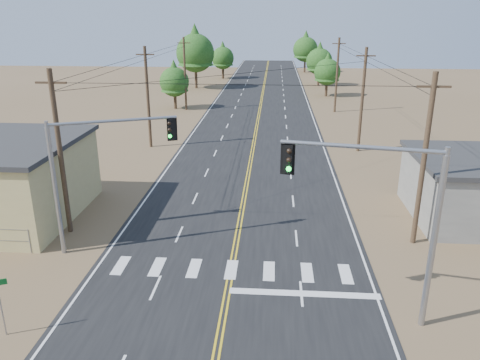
{
  "coord_description": "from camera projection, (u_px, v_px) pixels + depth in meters",
  "views": [
    {
      "loc": [
        2.06,
        -13.72,
        12.78
      ],
      "look_at": [
        0.13,
        12.48,
        3.5
      ],
      "focal_mm": 35.0,
      "sensor_mm": 36.0,
      "label": 1
    }
  ],
  "objects": [
    {
      "name": "utility_pole_left_near",
      "position": [
        60.0,
        153.0,
        27.61
      ],
      "size": [
        1.8,
        0.3,
        10.0
      ],
      "color": "#4C3826",
      "rests_on": "ground"
    },
    {
      "name": "tree_left_far",
      "position": [
        223.0,
        56.0,
        98.25
      ],
      "size": [
        4.65,
        4.65,
        7.76
      ],
      "color": "#3F2D1E",
      "rests_on": "ground"
    },
    {
      "name": "tree_right_near",
      "position": [
        327.0,
        69.0,
        76.66
      ],
      "size": [
        4.32,
        4.32,
        7.2
      ],
      "color": "#3F2D1E",
      "rests_on": "ground"
    },
    {
      "name": "signal_mast_left",
      "position": [
        92.0,
        162.0,
        25.49
      ],
      "size": [
        6.47,
        2.75,
        7.62
      ],
      "rotation": [
        0.0,
        0.0,
        0.38
      ],
      "color": "gray",
      "rests_on": "ground"
    },
    {
      "name": "utility_pole_right_mid",
      "position": [
        362.0,
        100.0,
        44.96
      ],
      "size": [
        1.8,
        0.3,
        10.0
      ],
      "color": "#4C3826",
      "rests_on": "ground"
    },
    {
      "name": "utility_pole_right_far",
      "position": [
        337.0,
        75.0,
        63.77
      ],
      "size": [
        1.8,
        0.3,
        10.0
      ],
      "color": "#4C3826",
      "rests_on": "ground"
    },
    {
      "name": "tree_right_far",
      "position": [
        306.0,
        47.0,
        108.74
      ],
      "size": [
        5.73,
        5.73,
        9.55
      ],
      "color": "#3F2D1E",
      "rests_on": "ground"
    },
    {
      "name": "utility_pole_left_far",
      "position": [
        185.0,
        73.0,
        65.22
      ],
      "size": [
        1.8,
        0.3,
        10.0
      ],
      "color": "#4C3826",
      "rests_on": "ground"
    },
    {
      "name": "signal_mast_right",
      "position": [
        389.0,
        206.0,
        19.1
      ],
      "size": [
        6.49,
        1.46,
        8.04
      ],
      "rotation": [
        0.0,
        0.0,
        -0.19
      ],
      "color": "gray",
      "rests_on": "ground"
    },
    {
      "name": "tree_left_near",
      "position": [
        174.0,
        79.0,
        66.32
      ],
      "size": [
        4.17,
        4.17,
        6.95
      ],
      "color": "#3F2D1E",
      "rests_on": "ground"
    },
    {
      "name": "utility_pole_left_mid",
      "position": [
        148.0,
        97.0,
        46.42
      ],
      "size": [
        1.8,
        0.3,
        10.0
      ],
      "color": "#4C3826",
      "rests_on": "ground"
    },
    {
      "name": "road",
      "position": [
        252.0,
        154.0,
        45.51
      ],
      "size": [
        15.0,
        200.0,
        0.02
      ],
      "primitive_type": "cube",
      "color": "black",
      "rests_on": "ground"
    },
    {
      "name": "tree_right_mid",
      "position": [
        319.0,
        59.0,
        88.1
      ],
      "size": [
        4.93,
        4.93,
        8.22
      ],
      "color": "#3F2D1E",
      "rests_on": "ground"
    },
    {
      "name": "utility_pole_right_near",
      "position": [
        424.0,
        160.0,
        26.15
      ],
      "size": [
        1.8,
        0.3,
        10.0
      ],
      "color": "#4C3826",
      "rests_on": "ground"
    },
    {
      "name": "tree_left_mid",
      "position": [
        195.0,
        49.0,
        84.43
      ],
      "size": [
        6.89,
        6.89,
        11.48
      ],
      "color": "#3F2D1E",
      "rests_on": "ground"
    }
  ]
}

